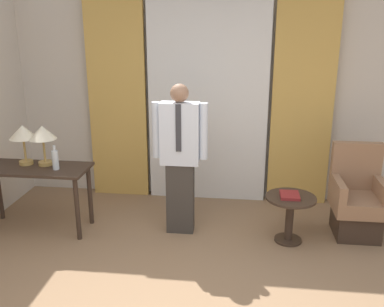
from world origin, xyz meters
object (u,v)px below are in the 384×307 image
(desk, at_px, (34,177))
(person, at_px, (180,154))
(bottle_by_lamp, at_px, (55,160))
(armchair, at_px, (357,202))
(book, at_px, (290,195))
(table_lamp_left, at_px, (23,134))
(table_lamp_right, at_px, (43,135))
(side_table, at_px, (290,211))

(desk, height_order, person, person)
(desk, xyz_separation_m, bottle_by_lamp, (0.28, -0.04, 0.22))
(desk, bearing_deg, armchair, 4.86)
(book, bearing_deg, table_lamp_left, 178.89)
(table_lamp_right, xyz_separation_m, armchair, (3.35, 0.21, -0.70))
(armchair, bearing_deg, book, -160.40)
(desk, height_order, table_lamp_right, table_lamp_right)
(desk, relative_size, book, 5.27)
(table_lamp_left, bearing_deg, bottle_by_lamp, -17.53)
(table_lamp_right, bearing_deg, desk, -142.23)
(desk, distance_m, table_lamp_right, 0.47)
(table_lamp_left, xyz_separation_m, person, (1.69, 0.04, -0.18))
(person, height_order, book, person)
(bottle_by_lamp, bearing_deg, person, 7.22)
(table_lamp_right, distance_m, book, 2.67)
(bottle_by_lamp, distance_m, armchair, 3.23)
(table_lamp_left, distance_m, person, 1.70)
(bottle_by_lamp, height_order, side_table, bottle_by_lamp)
(desk, xyz_separation_m, table_lamp_right, (0.11, 0.09, 0.45))
(book, bearing_deg, desk, -179.36)
(table_lamp_left, relative_size, side_table, 0.85)
(desk, distance_m, table_lamp_left, 0.47)
(table_lamp_left, distance_m, armchair, 3.65)
(table_lamp_left, height_order, table_lamp_right, same)
(table_lamp_left, height_order, person, person)
(desk, xyz_separation_m, person, (1.58, 0.13, 0.28))
(table_lamp_left, distance_m, table_lamp_right, 0.22)
(table_lamp_left, height_order, bottle_by_lamp, table_lamp_left)
(table_lamp_left, distance_m, bottle_by_lamp, 0.47)
(table_lamp_right, bearing_deg, side_table, -1.23)
(side_table, bearing_deg, person, 175.22)
(person, height_order, armchair, person)
(bottle_by_lamp, relative_size, book, 1.15)
(desk, relative_size, armchair, 1.24)
(table_lamp_right, bearing_deg, bottle_by_lamp, -35.72)
(person, height_order, side_table, person)
(table_lamp_left, xyz_separation_m, book, (2.83, -0.05, -0.54))
(table_lamp_left, bearing_deg, person, 1.36)
(bottle_by_lamp, xyz_separation_m, side_table, (2.45, 0.07, -0.49))
(armchair, height_order, book, armchair)
(person, bearing_deg, book, -4.76)
(armchair, bearing_deg, person, -174.88)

